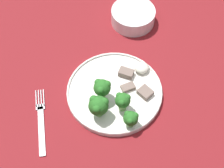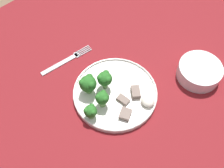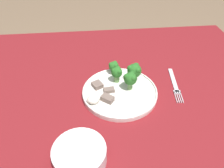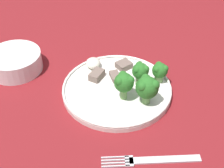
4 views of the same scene
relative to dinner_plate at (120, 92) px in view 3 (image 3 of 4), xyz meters
name	(u,v)px [view 3 (image 3 of 4)]	position (x,y,z in m)	size (l,w,h in m)	color
table	(114,134)	(0.03, 0.11, -0.09)	(1.23, 1.20, 0.74)	maroon
dinner_plate	(120,92)	(0.00, 0.00, 0.00)	(0.26, 0.26, 0.02)	white
fork	(175,84)	(-0.21, -0.03, -0.01)	(0.04, 0.19, 0.00)	silver
cream_bowl	(80,155)	(0.13, 0.24, 0.01)	(0.14, 0.14, 0.05)	white
broccoli_floret_near_rim_left	(114,67)	(0.01, -0.10, 0.03)	(0.04, 0.04, 0.05)	#709E56
broccoli_floret_center_left	(117,73)	(0.00, -0.06, 0.04)	(0.04, 0.04, 0.06)	#709E56
broccoli_floret_back_left	(134,71)	(-0.06, -0.06, 0.05)	(0.05, 0.05, 0.07)	#709E56
broccoli_floret_front_left	(130,79)	(-0.04, -0.01, 0.05)	(0.05, 0.04, 0.07)	#709E56
meat_slice_front_slice	(107,99)	(0.05, 0.04, 0.01)	(0.05, 0.04, 0.02)	#756056
meat_slice_middle_slice	(97,85)	(0.08, -0.03, 0.01)	(0.04, 0.05, 0.02)	#756056
meat_slice_rear_slice	(109,90)	(0.04, 0.00, 0.01)	(0.04, 0.03, 0.01)	#756056
sauce_dollop	(93,100)	(0.09, 0.04, 0.01)	(0.04, 0.04, 0.02)	silver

